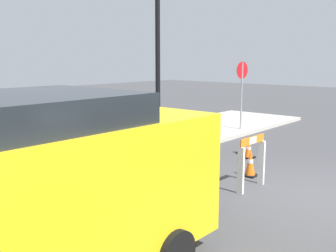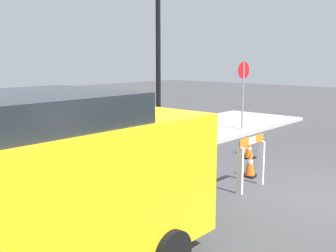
{
  "view_description": "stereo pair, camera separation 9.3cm",
  "coord_description": "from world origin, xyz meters",
  "px_view_note": "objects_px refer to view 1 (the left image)",
  "views": [
    {
      "loc": [
        -7.43,
        -2.16,
        2.62
      ],
      "look_at": [
        -0.31,
        4.02,
        1.0
      ],
      "focal_mm": 42.0,
      "sensor_mm": 36.0,
      "label": 1
    },
    {
      "loc": [
        -7.37,
        -2.23,
        2.62
      ],
      "look_at": [
        -0.31,
        4.02,
        1.0
      ],
      "focal_mm": 42.0,
      "sensor_mm": 36.0,
      "label": 2
    }
  ],
  "objects_px": {
    "person_pedestrian": "(37,128)",
    "work_van": "(6,193)",
    "streetlamp_post": "(158,2)",
    "stop_sign": "(242,84)",
    "person_worker": "(208,163)"
  },
  "relations": [
    {
      "from": "work_van",
      "to": "person_worker",
      "type": "bearing_deg",
      "value": -1.79
    },
    {
      "from": "streetlamp_post",
      "to": "stop_sign",
      "type": "height_order",
      "value": "streetlamp_post"
    },
    {
      "from": "person_worker",
      "to": "person_pedestrian",
      "type": "bearing_deg",
      "value": 52.57
    },
    {
      "from": "stop_sign",
      "to": "person_worker",
      "type": "xyz_separation_m",
      "value": [
        -6.88,
        -3.41,
        -0.86
      ]
    },
    {
      "from": "person_pedestrian",
      "to": "work_van",
      "type": "bearing_deg",
      "value": 69.83
    },
    {
      "from": "person_worker",
      "to": "stop_sign",
      "type": "bearing_deg",
      "value": -21.29
    },
    {
      "from": "stop_sign",
      "to": "work_van",
      "type": "bearing_deg",
      "value": 25.11
    },
    {
      "from": "stop_sign",
      "to": "person_worker",
      "type": "bearing_deg",
      "value": 33.85
    },
    {
      "from": "stop_sign",
      "to": "streetlamp_post",
      "type": "bearing_deg",
      "value": 6.81
    },
    {
      "from": "person_worker",
      "to": "work_van",
      "type": "xyz_separation_m",
      "value": [
        -3.5,
        0.11,
        0.37
      ]
    },
    {
      "from": "stop_sign",
      "to": "person_pedestrian",
      "type": "height_order",
      "value": "stop_sign"
    },
    {
      "from": "streetlamp_post",
      "to": "person_worker",
      "type": "distance_m",
      "value": 5.37
    },
    {
      "from": "streetlamp_post",
      "to": "work_van",
      "type": "bearing_deg",
      "value": -150.92
    },
    {
      "from": "person_pedestrian",
      "to": "work_van",
      "type": "xyz_separation_m",
      "value": [
        -2.76,
        -4.03,
        0.15
      ]
    },
    {
      "from": "stop_sign",
      "to": "work_van",
      "type": "distance_m",
      "value": 10.9
    }
  ]
}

